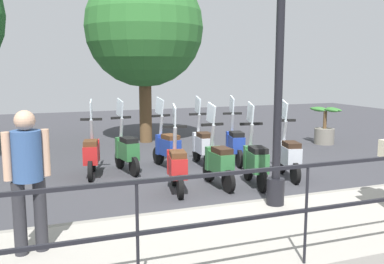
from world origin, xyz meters
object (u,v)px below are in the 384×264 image
(scooter_far_0, at_px, (235,143))
(lamp_post_near, at_px, (279,74))
(tree_distant, at_px, (144,28))
(scooter_near_0, at_px, (288,155))
(scooter_far_3, at_px, (127,150))
(potted_palm, at_px, (325,129))
(scooter_far_2, at_px, (167,146))
(scooter_near_3, at_px, (177,165))
(scooter_far_1, at_px, (202,144))
(scooter_far_4, at_px, (91,153))
(scooter_near_2, at_px, (218,161))
(scooter_near_1, at_px, (255,160))
(pedestrian_distant, at_px, (28,171))

(scooter_far_0, bearing_deg, lamp_post_near, 175.78)
(tree_distant, relative_size, scooter_near_0, 3.25)
(lamp_post_near, xyz_separation_m, scooter_far_0, (3.27, -0.94, -1.60))
(scooter_far_0, xyz_separation_m, scooter_far_3, (0.08, 2.48, 0.00))
(potted_palm, distance_m, scooter_far_2, 5.27)
(scooter_near_3, distance_m, scooter_far_0, 2.55)
(tree_distant, height_order, scooter_far_1, tree_distant)
(scooter_near_3, height_order, scooter_far_4, same)
(tree_distant, xyz_separation_m, scooter_near_2, (-5.14, -0.05, -2.81))
(scooter_far_3, bearing_deg, tree_distant, -30.30)
(scooter_near_3, bearing_deg, scooter_far_3, 28.25)
(scooter_near_1, bearing_deg, scooter_far_3, 57.12)
(scooter_far_4, bearing_deg, scooter_far_2, -73.44)
(lamp_post_near, distance_m, scooter_far_3, 4.02)
(pedestrian_distant, distance_m, scooter_near_2, 3.94)
(scooter_far_3, bearing_deg, pedestrian_distant, 144.32)
(potted_palm, xyz_separation_m, scooter_near_3, (-3.06, 5.50, 0.04))
(scooter_near_0, height_order, scooter_near_1, same)
(tree_distant, distance_m, scooter_far_4, 4.95)
(scooter_near_2, xyz_separation_m, scooter_far_4, (1.61, 2.08, 0.00))
(pedestrian_distant, bearing_deg, scooter_far_0, 119.28)
(pedestrian_distant, height_order, scooter_near_2, pedestrian_distant)
(pedestrian_distant, bearing_deg, scooter_near_2, 112.21)
(scooter_near_2, height_order, scooter_far_2, same)
(scooter_far_3, xyz_separation_m, scooter_far_4, (-0.08, 0.73, 0.00))
(tree_distant, bearing_deg, scooter_near_2, -179.49)
(pedestrian_distant, xyz_separation_m, scooter_far_3, (3.85, -1.88, -0.60))
(pedestrian_distant, xyz_separation_m, scooter_near_2, (2.16, -3.23, -0.60))
(scooter_near_0, bearing_deg, tree_distant, 30.79)
(scooter_far_4, bearing_deg, scooter_near_2, -116.20)
(scooter_near_2, bearing_deg, lamp_post_near, -175.29)
(scooter_near_2, distance_m, scooter_far_0, 1.97)
(scooter_near_2, relative_size, scooter_far_3, 1.00)
(pedestrian_distant, xyz_separation_m, scooter_near_0, (2.23, -4.77, -0.60))
(pedestrian_distant, height_order, scooter_near_1, pedestrian_distant)
(potted_palm, xyz_separation_m, scooter_near_0, (-2.96, 3.14, 0.04))
(scooter_near_0, relative_size, scooter_near_2, 1.00)
(scooter_far_1, xyz_separation_m, scooter_far_4, (-0.14, 2.47, 0.00))
(tree_distant, distance_m, scooter_far_0, 4.67)
(scooter_far_1, bearing_deg, scooter_far_2, 93.27)
(tree_distant, bearing_deg, scooter_far_2, 173.39)
(lamp_post_near, relative_size, pedestrian_distant, 2.75)
(potted_palm, distance_m, scooter_near_2, 5.57)
(scooter_far_2, bearing_deg, scooter_far_4, 83.26)
(lamp_post_near, distance_m, scooter_far_1, 3.78)
(tree_distant, bearing_deg, potted_palm, -114.19)
(scooter_near_3, bearing_deg, scooter_near_1, -84.08)
(scooter_near_2, bearing_deg, scooter_near_3, 91.03)
(scooter_near_0, bearing_deg, scooter_far_2, 62.89)
(pedestrian_distant, height_order, scooter_far_1, pedestrian_distant)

